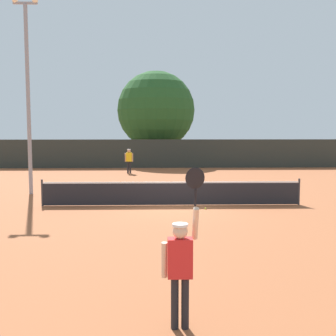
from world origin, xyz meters
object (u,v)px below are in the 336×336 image
object	(u,v)px
player_receiving	(129,159)
parked_car_near	(133,154)
light_pole	(28,85)
large_tree	(156,110)
tennis_ball	(205,208)
parked_car_mid	(225,153)
player_serving	(181,259)

from	to	relation	value
player_receiving	parked_car_near	world-z (taller)	parked_car_near
player_receiving	light_pole	distance (m)	10.54
light_pole	parked_car_near	world-z (taller)	light_pole
large_tree	tennis_ball	bearing A→B (deg)	-84.90
parked_car_mid	large_tree	bearing A→B (deg)	-156.48
player_receiving	tennis_ball	bearing A→B (deg)	106.30
parked_car_mid	player_receiving	bearing A→B (deg)	-126.88
player_receiving	light_pole	xyz separation A→B (m)	(-4.06, -8.84, 4.07)
player_receiving	tennis_ball	size ratio (longest dim) A/B	24.64
player_serving	player_receiving	bearing A→B (deg)	95.75
tennis_ball	parked_car_near	bearing A→B (deg)	100.23
player_serving	player_receiving	size ratio (longest dim) A/B	1.49
parked_car_near	parked_car_mid	world-z (taller)	same
large_tree	parked_car_mid	size ratio (longest dim) A/B	1.92
parked_car_near	player_receiving	bearing A→B (deg)	-80.46
parked_car_near	parked_car_mid	bearing A→B (deg)	20.98
large_tree	parked_car_mid	world-z (taller)	large_tree
player_serving	parked_car_near	distance (m)	31.39
large_tree	parked_car_near	world-z (taller)	large_tree
tennis_ball	parked_car_near	world-z (taller)	parked_car_near
player_receiving	parked_car_mid	distance (m)	13.91
parked_car_mid	parked_car_near	bearing A→B (deg)	-166.54
tennis_ball	large_tree	distance (m)	21.66
light_pole	large_tree	xyz separation A→B (m)	(5.94, 17.07, -0.39)
player_serving	large_tree	distance (m)	30.69
player_receiving	player_serving	bearing A→B (deg)	95.75
player_serving	tennis_ball	xyz separation A→B (m)	(1.51, 9.40, -1.06)
tennis_ball	large_tree	xyz separation A→B (m)	(-1.88, 21.07, 4.67)
parked_car_mid	light_pole	bearing A→B (deg)	-121.56
light_pole	parked_car_mid	xyz separation A→B (m)	(12.56, 19.84, -4.32)
player_receiving	parked_car_near	size ratio (longest dim) A/B	0.38
player_serving	player_receiving	world-z (taller)	player_serving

